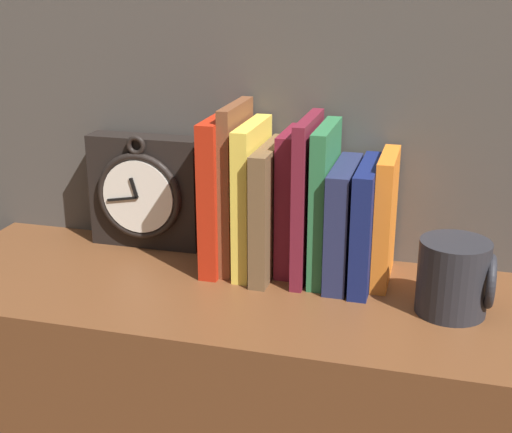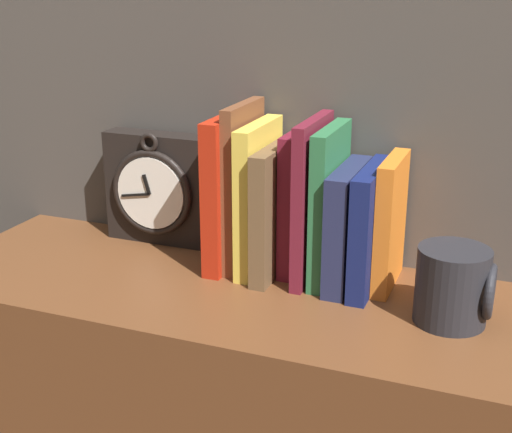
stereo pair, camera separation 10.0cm
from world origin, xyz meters
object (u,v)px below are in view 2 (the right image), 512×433
at_px(book_slot7_navy, 347,226).
at_px(mug, 454,286).
at_px(book_slot0_red, 228,191).
at_px(book_slot1_brown, 243,186).
at_px(book_slot9_orange, 391,223).
at_px(book_slot4_maroon, 299,202).
at_px(book_slot5_maroon, 312,200).
at_px(book_slot6_green, 329,205).
at_px(book_slot3_brown, 274,210).
at_px(book_slot2_yellow, 258,197).
at_px(clock, 159,189).
at_px(book_slot8_navy, 370,228).

distance_m(book_slot7_navy, mug, 0.19).
distance_m(book_slot0_red, mug, 0.37).
bearing_deg(book_slot1_brown, book_slot9_orange, 0.80).
bearing_deg(book_slot4_maroon, book_slot9_orange, -2.39).
height_order(book_slot5_maroon, book_slot6_green, book_slot5_maroon).
height_order(book_slot5_maroon, book_slot7_navy, book_slot5_maroon).
height_order(book_slot1_brown, book_slot3_brown, book_slot1_brown).
xyz_separation_m(book_slot1_brown, book_slot2_yellow, (0.03, -0.01, -0.01)).
xyz_separation_m(book_slot2_yellow, book_slot9_orange, (0.20, 0.01, -0.02)).
xyz_separation_m(clock, book_slot4_maroon, (0.26, -0.03, 0.02)).
xyz_separation_m(book_slot2_yellow, book_slot3_brown, (0.03, -0.01, -0.02)).
xyz_separation_m(book_slot5_maroon, mug, (0.22, -0.08, -0.07)).
bearing_deg(book_slot0_red, book_slot8_navy, -1.57).
xyz_separation_m(book_slot1_brown, book_slot3_brown, (0.05, -0.01, -0.03)).
height_order(book_slot5_maroon, book_slot8_navy, book_slot5_maroon).
relative_size(book_slot4_maroon, mug, 2.11).
bearing_deg(book_slot4_maroon, clock, 173.61).
distance_m(book_slot1_brown, book_slot5_maroon, 0.11).
xyz_separation_m(book_slot1_brown, book_slot7_navy, (0.17, -0.01, -0.04)).
bearing_deg(book_slot4_maroon, book_slot5_maroon, -33.17).
bearing_deg(book_slot1_brown, book_slot4_maroon, 6.02).
relative_size(book_slot6_green, mug, 2.24).
bearing_deg(mug, book_slot0_red, 167.42).
bearing_deg(book_slot2_yellow, mug, -14.59).
distance_m(book_slot8_navy, mug, 0.15).
bearing_deg(book_slot3_brown, clock, 167.38).
xyz_separation_m(book_slot5_maroon, book_slot6_green, (0.03, 0.00, -0.01)).
relative_size(book_slot2_yellow, book_slot8_navy, 1.27).
bearing_deg(book_slot7_navy, book_slot2_yellow, 178.35).
relative_size(book_slot0_red, book_slot6_green, 1.02).
relative_size(book_slot5_maroon, book_slot8_navy, 1.34).
bearing_deg(book_slot0_red, book_slot6_green, 0.65).
bearing_deg(book_slot5_maroon, book_slot2_yellow, 178.85).
relative_size(book_slot3_brown, book_slot6_green, 0.86).
xyz_separation_m(clock, book_slot7_navy, (0.34, -0.05, -0.01)).
relative_size(book_slot5_maroon, mug, 2.35).
relative_size(book_slot3_brown, book_slot5_maroon, 0.82).
bearing_deg(book_slot6_green, book_slot4_maroon, 165.25).
bearing_deg(book_slot2_yellow, book_slot5_maroon, -1.15).
relative_size(book_slot3_brown, book_slot7_navy, 1.13).
distance_m(book_slot0_red, book_slot4_maroon, 0.11).
bearing_deg(book_slot6_green, book_slot3_brown, -174.67).
bearing_deg(book_slot1_brown, book_slot3_brown, -12.81).
xyz_separation_m(book_slot2_yellow, book_slot4_maroon, (0.06, 0.02, -0.01)).
bearing_deg(book_slot9_orange, clock, 175.03).
height_order(book_slot4_maroon, book_slot7_navy, book_slot4_maroon).
bearing_deg(book_slot0_red, book_slot1_brown, 15.50).
bearing_deg(book_slot7_navy, book_slot1_brown, 176.53).
relative_size(book_slot0_red, mug, 2.29).
bearing_deg(book_slot7_navy, book_slot3_brown, -178.92).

